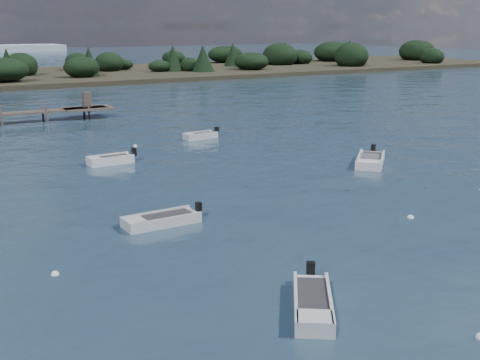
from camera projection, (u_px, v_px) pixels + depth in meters
ground at (23, 108)px, 70.79m from camera, size 400.00×400.00×0.00m
dinghy_mid_white_b at (370, 162)px, 41.80m from camera, size 4.50×4.35×1.22m
dinghy_mid_grey at (161, 222)px, 29.06m from camera, size 4.01×1.43×1.01m
tender_far_white at (111, 161)px, 41.89m from camera, size 3.49×1.32×1.19m
dinghy_extra_a at (313, 306)px, 20.28m from camera, size 3.32×3.93×1.08m
tender_far_grey_b at (201, 137)px, 51.25m from camera, size 3.23×1.27×1.10m
buoy_a at (480, 338)px, 18.51m from camera, size 0.32×0.32×0.32m
buoy_b at (410, 218)px, 30.07m from camera, size 0.32×0.32×0.32m
buoy_c at (55, 275)px, 23.19m from camera, size 0.32×0.32×0.32m
buoy_e at (135, 146)px, 47.94m from camera, size 0.32×0.32×0.32m
far_headland at (111, 65)px, 115.99m from camera, size 190.00×40.00×5.80m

